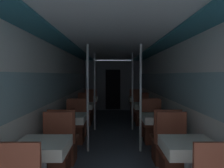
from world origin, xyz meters
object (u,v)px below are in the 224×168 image
chair_left_far_0 (55,159)px  chair_left_far_2 (84,115)px  dining_table_right_1 (158,120)px  dining_table_right_3 (137,100)px  dining_table_right_0 (188,150)px  chair_right_near_1 (164,146)px  chair_right_far_3 (135,107)px  chair_left_near_3 (86,112)px  dining_table_right_2 (145,107)px  chair_left_near_2 (79,124)px  support_pole_right_2 (132,91)px  dining_table_left_2 (82,107)px  chair_right_near_2 (148,124)px  chair_right_far_1 (152,130)px  chair_left_far_1 (75,130)px  chair_left_far_3 (90,107)px  dining_table_left_1 (70,120)px  support_pole_right_1 (140,98)px  chair_left_near_1 (63,146)px  dining_table_left_0 (42,150)px  support_pole_left_2 (94,91)px  chair_right_far_2 (142,115)px  support_pole_left_1 (87,98)px  chair_right_near_3 (139,112)px  chair_right_far_0 (174,159)px  dining_table_left_3 (88,100)px

chair_left_far_0 → chair_left_far_2: size_ratio=1.00×
chair_left_far_2 → dining_table_right_1: bearing=127.3°
chair_left_far_0 → dining_table_right_3: 4.95m
dining_table_right_0 → dining_table_right_1: 1.73m
chair_right_near_1 → chair_right_far_3: size_ratio=1.00×
chair_left_near_3 → dining_table_right_2: (1.76, -1.16, 0.34)m
chair_left_far_0 → dining_table_right_2: (1.76, 2.89, 0.34)m
chair_left_near_2 → support_pole_right_2: 1.71m
dining_table_left_2 → dining_table_right_3: same height
dining_table_left_2 → chair_right_far_3: (1.76, 2.31, -0.34)m
chair_right_near_2 → dining_table_right_3: chair_right_near_2 is taller
dining_table_right_0 → chair_right_far_1: (-0.00, 2.31, -0.34)m
dining_table_right_0 → chair_left_far_1: bearing=127.3°
dining_table_right_0 → dining_table_right_3: same height
chair_left_far_3 → dining_table_right_0: size_ratio=1.30×
dining_table_left_1 → dining_table_right_2: same height
chair_right_far_1 → support_pole_right_1: (-0.35, -0.57, 0.78)m
chair_left_far_2 → chair_left_near_1: bearing=90.0°
dining_table_right_1 → support_pole_right_1: support_pole_right_1 is taller
dining_table_left_0 → support_pole_right_1: support_pole_right_1 is taller
dining_table_left_2 → chair_left_far_0: bearing=-90.0°
chair_right_far_1 → chair_right_near_2: bearing=-90.0°
dining_table_left_1 → chair_right_near_1: chair_right_near_1 is taller
chair_left_near_2 → support_pole_left_2: bearing=58.5°
chair_left_near_1 → chair_right_far_2: same height
chair_left_near_1 → support_pole_left_1: bearing=58.5°
chair_left_far_0 → support_pole_left_1: 1.44m
chair_left_near_1 → dining_table_right_3: (1.76, 4.04, 0.34)m
chair_left_far_0 → dining_table_right_1: (1.76, 1.16, 0.34)m
dining_table_right_1 → chair_right_far_2: size_ratio=0.77×
chair_left_near_2 → chair_right_near_3: bearing=44.6°
dining_table_right_2 → dining_table_right_3: bearing=90.0°
support_pole_left_2 → dining_table_right_2: 1.47m
dining_table_left_0 → chair_right_far_0: size_ratio=0.77×
dining_table_left_0 → support_pole_right_2: size_ratio=0.34×
support_pole_right_1 → dining_table_left_3: bearing=112.1°
chair_left_near_1 → support_pole_left_2: support_pole_left_2 is taller
chair_left_far_3 → chair_right_far_0: bearing=108.7°
chair_right_far_2 → chair_right_far_3: size_ratio=1.00×
dining_table_right_3 → chair_left_near_3: bearing=-161.9°
dining_table_right_0 → chair_right_far_0: bearing=90.0°
chair_left_far_0 → chair_right_far_0: 1.76m
chair_left_far_0 → support_pole_right_1: support_pole_right_1 is taller
support_pole_left_1 → dining_table_right_1: support_pole_left_1 is taller
chair_left_near_1 → dining_table_right_2: (1.76, 2.31, 0.34)m
chair_left_far_1 → chair_right_far_1: 1.76m
chair_right_far_0 → chair_left_far_0: bearing=0.0°
dining_table_left_1 → dining_table_left_3: (0.00, 3.46, 0.00)m
dining_table_right_0 → dining_table_right_1: (0.00, 1.73, 0.00)m
dining_table_right_1 → chair_right_far_1: 0.67m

